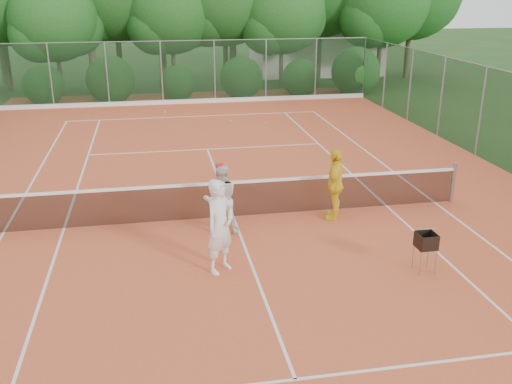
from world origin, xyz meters
TOP-DOWN VIEW (x-y plane):
  - ground at (0.00, 0.00)m, footprint 120.00×120.00m
  - clay_court at (0.00, 0.00)m, footprint 18.00×36.00m
  - club_building at (9.00, 24.00)m, footprint 8.00×5.00m
  - tennis_net at (0.00, 0.00)m, footprint 11.97×0.10m
  - player_white at (-0.66, -2.78)m, footprint 0.85×0.83m
  - player_center_grp at (-0.41, -0.90)m, footprint 0.88×0.72m
  - player_yellow at (2.48, -0.50)m, footprint 0.87×1.14m
  - ball_hopper at (3.41, -3.56)m, footprint 0.37×0.37m
  - stray_ball_a at (1.43, 10.57)m, footprint 0.07×0.07m
  - stray_ball_b at (-1.28, 12.90)m, footprint 0.07×0.07m
  - stray_ball_c at (2.81, 9.93)m, footprint 0.07×0.07m
  - court_markings at (0.00, 0.00)m, footprint 11.03×23.83m
  - fence_back at (0.00, 15.00)m, footprint 18.07×0.07m

SIDE VIEW (x-z plane):
  - ground at x=0.00m, z-range 0.00..0.00m
  - clay_court at x=0.00m, z-range 0.00..0.02m
  - court_markings at x=0.00m, z-range 0.02..0.03m
  - stray_ball_a at x=1.43m, z-range 0.02..0.09m
  - stray_ball_b at x=-1.28m, z-range 0.02..0.09m
  - stray_ball_c at x=2.81m, z-range 0.02..0.09m
  - tennis_net at x=0.00m, z-range -0.02..1.08m
  - ball_hopper at x=3.41m, z-range 0.27..1.11m
  - player_center_grp at x=-0.41m, z-range 0.01..1.73m
  - player_yellow at x=2.48m, z-range 0.02..1.81m
  - player_white at x=-0.66m, z-range 0.02..1.98m
  - club_building at x=9.00m, z-range 0.00..3.00m
  - fence_back at x=0.00m, z-range 0.02..3.02m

